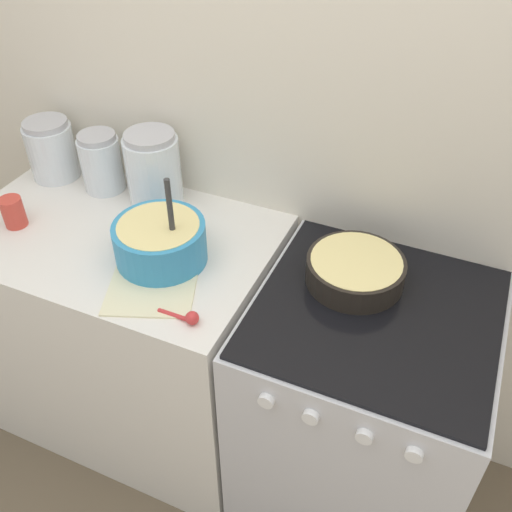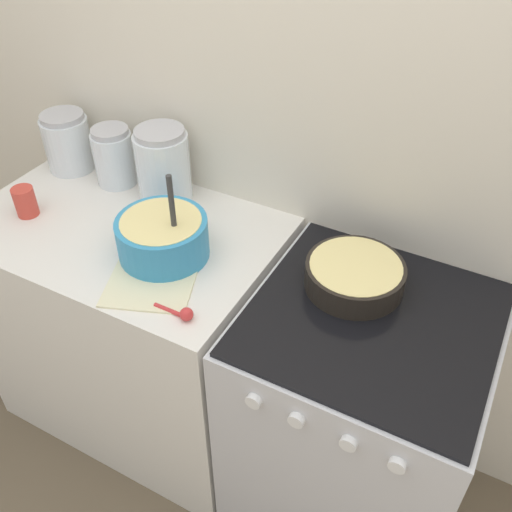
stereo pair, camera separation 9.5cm
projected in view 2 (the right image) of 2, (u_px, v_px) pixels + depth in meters
wall_back at (314, 127)px, 1.63m from camera, size 4.96×0.05×2.40m
countertop_cabinet at (138, 326)px, 2.06m from camera, size 0.98×0.63×0.89m
stove at (354, 419)px, 1.76m from camera, size 0.65×0.65×0.89m
mixing_bowl at (163, 236)px, 1.63m from camera, size 0.26×0.26×0.28m
baking_pan at (355, 275)px, 1.54m from camera, size 0.27×0.27×0.08m
storage_jar_left at (68, 145)px, 2.00m from camera, size 0.16×0.16×0.21m
storage_jar_middle at (115, 160)px, 1.92m from camera, size 0.14×0.14×0.20m
storage_jar_right at (164, 170)px, 1.84m from camera, size 0.17×0.17×0.25m
tin_can at (25, 202)px, 1.80m from camera, size 0.07×0.07×0.10m
recipe_page at (154, 276)px, 1.59m from camera, size 0.32×0.34×0.01m
measuring_spoon at (183, 313)px, 1.46m from camera, size 0.12×0.04×0.04m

